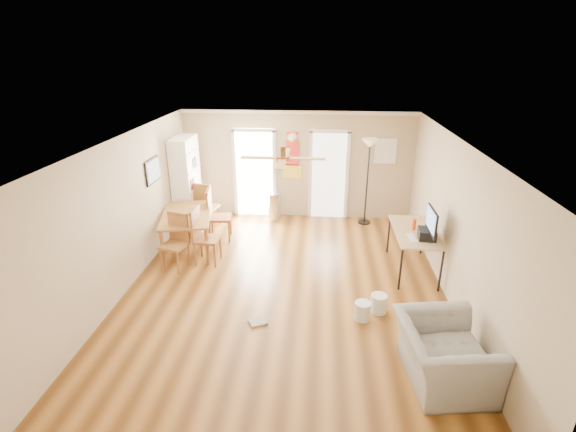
# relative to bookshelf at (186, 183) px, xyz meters

# --- Properties ---
(floor) EXTENTS (7.00, 7.00, 0.00)m
(floor) POSITION_rel_bookshelf_xyz_m (2.52, -2.71, -1.05)
(floor) COLOR brown
(floor) RESTS_ON ground
(ceiling) EXTENTS (5.50, 7.00, 0.00)m
(ceiling) POSITION_rel_bookshelf_xyz_m (2.52, -2.71, 1.55)
(ceiling) COLOR silver
(ceiling) RESTS_ON floor
(wall_back) EXTENTS (5.50, 0.04, 2.60)m
(wall_back) POSITION_rel_bookshelf_xyz_m (2.52, 0.79, 0.25)
(wall_back) COLOR beige
(wall_back) RESTS_ON floor
(wall_front) EXTENTS (5.50, 0.04, 2.60)m
(wall_front) POSITION_rel_bookshelf_xyz_m (2.52, -6.21, 0.25)
(wall_front) COLOR beige
(wall_front) RESTS_ON floor
(wall_left) EXTENTS (0.04, 7.00, 2.60)m
(wall_left) POSITION_rel_bookshelf_xyz_m (-0.23, -2.71, 0.25)
(wall_left) COLOR beige
(wall_left) RESTS_ON floor
(wall_right) EXTENTS (0.04, 7.00, 2.60)m
(wall_right) POSITION_rel_bookshelf_xyz_m (5.27, -2.71, 0.25)
(wall_right) COLOR beige
(wall_right) RESTS_ON floor
(crown_molding) EXTENTS (5.50, 7.00, 0.08)m
(crown_molding) POSITION_rel_bookshelf_xyz_m (2.52, -2.71, 1.51)
(crown_molding) COLOR white
(crown_molding) RESTS_ON wall_back
(kitchen_doorway) EXTENTS (0.90, 0.10, 2.10)m
(kitchen_doorway) POSITION_rel_bookshelf_xyz_m (1.47, 0.78, -0.00)
(kitchen_doorway) COLOR white
(kitchen_doorway) RESTS_ON wall_back
(bathroom_doorway) EXTENTS (0.80, 0.10, 2.10)m
(bathroom_doorway) POSITION_rel_bookshelf_xyz_m (3.27, 0.78, -0.00)
(bathroom_doorway) COLOR white
(bathroom_doorway) RESTS_ON wall_back
(wall_decal) EXTENTS (0.46, 0.03, 1.10)m
(wall_decal) POSITION_rel_bookshelf_xyz_m (2.39, 0.77, 0.50)
(wall_decal) COLOR red
(wall_decal) RESTS_ON wall_back
(ac_grille) EXTENTS (0.50, 0.04, 0.60)m
(ac_grille) POSITION_rel_bookshelf_xyz_m (4.57, 0.76, 0.65)
(ac_grille) COLOR white
(ac_grille) RESTS_ON wall_back
(framed_poster) EXTENTS (0.04, 0.66, 0.48)m
(framed_poster) POSITION_rel_bookshelf_xyz_m (-0.21, -1.31, 0.65)
(framed_poster) COLOR black
(framed_poster) RESTS_ON wall_left
(ceiling_fan) EXTENTS (1.24, 1.24, 0.20)m
(ceiling_fan) POSITION_rel_bookshelf_xyz_m (2.52, -3.01, 1.38)
(ceiling_fan) COLOR #593819
(ceiling_fan) RESTS_ON ceiling
(bookshelf) EXTENTS (0.64, 1.02, 2.10)m
(bookshelf) POSITION_rel_bookshelf_xyz_m (0.00, 0.00, 0.00)
(bookshelf) COLOR white
(bookshelf) RESTS_ON floor
(dining_table) EXTENTS (1.28, 1.76, 0.79)m
(dining_table) POSITION_rel_bookshelf_xyz_m (0.37, -1.28, -0.66)
(dining_table) COLOR olive
(dining_table) RESTS_ON floor
(dining_chair_right_a) EXTENTS (0.52, 0.52, 1.14)m
(dining_chair_right_a) POSITION_rel_bookshelf_xyz_m (0.92, -0.72, -0.48)
(dining_chair_right_a) COLOR #975830
(dining_chair_right_a) RESTS_ON floor
(dining_chair_right_b) EXTENTS (0.47, 0.47, 1.10)m
(dining_chair_right_b) POSITION_rel_bookshelf_xyz_m (0.92, -1.81, -0.50)
(dining_chair_right_b) COLOR #9C6032
(dining_chair_right_b) RESTS_ON floor
(dining_chair_near) EXTENTS (0.54, 0.54, 1.06)m
(dining_chair_near) POSITION_rel_bookshelf_xyz_m (0.36, -2.09, -0.52)
(dining_chair_near) COLOR #AD7837
(dining_chair_near) RESTS_ON floor
(dining_chair_far) EXTENTS (0.54, 0.54, 1.11)m
(dining_chair_far) POSITION_rel_bookshelf_xyz_m (0.47, -0.08, -0.50)
(dining_chair_far) COLOR olive
(dining_chair_far) RESTS_ON floor
(trash_can) EXTENTS (0.40, 0.40, 0.69)m
(trash_can) POSITION_rel_bookshelf_xyz_m (1.98, 0.48, -0.71)
(trash_can) COLOR #B7B7B9
(trash_can) RESTS_ON floor
(torchiere_lamp) EXTENTS (0.44, 0.44, 2.04)m
(torchiere_lamp) POSITION_rel_bookshelf_xyz_m (4.16, 0.44, -0.03)
(torchiere_lamp) COLOR black
(torchiere_lamp) RESTS_ON floor
(computer_desk) EXTENTS (0.76, 1.52, 0.81)m
(computer_desk) POSITION_rel_bookshelf_xyz_m (4.84, -1.81, -0.64)
(computer_desk) COLOR tan
(computer_desk) RESTS_ON floor
(imac) EXTENTS (0.16, 0.65, 0.60)m
(imac) POSITION_rel_bookshelf_xyz_m (4.99, -2.25, 0.06)
(imac) COLOR black
(imac) RESTS_ON computer_desk
(keyboard) EXTENTS (0.14, 0.37, 0.01)m
(keyboard) POSITION_rel_bookshelf_xyz_m (4.72, -2.15, -0.23)
(keyboard) COLOR silver
(keyboard) RESTS_ON computer_desk
(printer) EXTENTS (0.32, 0.36, 0.17)m
(printer) POSITION_rel_bookshelf_xyz_m (4.97, -2.14, -0.15)
(printer) COLOR black
(printer) RESTS_ON computer_desk
(orange_bottle) EXTENTS (0.08, 0.08, 0.21)m
(orange_bottle) POSITION_rel_bookshelf_xyz_m (4.82, -1.76, -0.13)
(orange_bottle) COLOR red
(orange_bottle) RESTS_ON computer_desk
(wastebasket_a) EXTENTS (0.30, 0.30, 0.29)m
(wastebasket_a) POSITION_rel_bookshelf_xyz_m (3.79, -3.46, -0.91)
(wastebasket_a) COLOR silver
(wastebasket_a) RESTS_ON floor
(wastebasket_b) EXTENTS (0.29, 0.29, 0.30)m
(wastebasket_b) POSITION_rel_bookshelf_xyz_m (4.06, -3.24, -0.90)
(wastebasket_b) COLOR silver
(wastebasket_b) RESTS_ON floor
(floor_cloth) EXTENTS (0.32, 0.30, 0.04)m
(floor_cloth) POSITION_rel_bookshelf_xyz_m (2.18, -3.70, -1.03)
(floor_cloth) COLOR gray
(floor_cloth) RESTS_ON floor
(armchair) EXTENTS (1.18, 1.31, 0.78)m
(armchair) POSITION_rel_bookshelf_xyz_m (4.67, -4.67, -0.66)
(armchair) COLOR gray
(armchair) RESTS_ON floor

